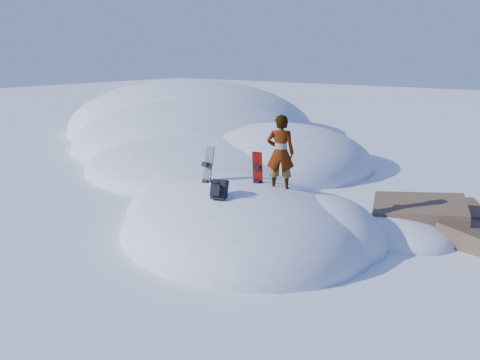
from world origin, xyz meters
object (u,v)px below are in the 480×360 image
Objects in this scene: snowboard_red at (258,176)px; snowboard_dark at (207,175)px; person at (280,153)px; backpack at (219,190)px.

snowboard_red is 0.88× the size of snowboard_dark.
snowboard_red is 0.90m from person.
backpack is (-0.17, -1.36, -0.06)m from snowboard_red.
person reaches higher than snowboard_red.
person is at bearing -2.48° from snowboard_red.
person reaches higher than backpack.
snowboard_red is at bearing 32.95° from snowboard_dark.
backpack is 1.85m from person.
snowboard_dark reaches higher than snowboard_red.
snowboard_red is 0.72× the size of person.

